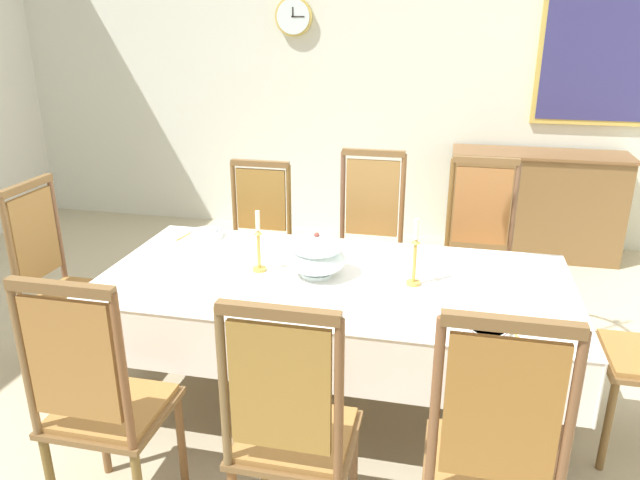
{
  "coord_description": "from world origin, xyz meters",
  "views": [
    {
      "loc": [
        0.52,
        -2.68,
        1.95
      ],
      "look_at": [
        -0.05,
        -0.11,
        0.98
      ],
      "focal_mm": 33.8,
      "sensor_mm": 36.0,
      "label": 1
    }
  ],
  "objects_px": {
    "chair_head_west": "(62,281)",
    "chair_south_a": "(100,400)",
    "chair_north_c": "(478,252)",
    "spoon_primary": "(190,233)",
    "soup_tureen": "(317,255)",
    "bowl_near_right": "(488,330)",
    "dining_table": "(334,291)",
    "chair_north_a": "(256,239)",
    "candlestick_east": "(415,259)",
    "framed_painting": "(608,50)",
    "chair_south_c": "(491,455)",
    "candlestick_west": "(259,248)",
    "mounted_clock": "(294,17)",
    "bowl_near_left": "(207,233)",
    "sideboard": "(534,204)",
    "spoon_secondary": "(515,333)",
    "chair_north_b": "(368,242)",
    "chair_south_b": "(291,429)"
  },
  "relations": [
    {
      "from": "candlestick_west",
      "to": "bowl_near_right",
      "type": "bearing_deg",
      "value": -21.14
    },
    {
      "from": "spoon_secondary",
      "to": "chair_north_b",
      "type": "bearing_deg",
      "value": 103.62
    },
    {
      "from": "dining_table",
      "to": "candlestick_west",
      "type": "bearing_deg",
      "value": 180.0
    },
    {
      "from": "sideboard",
      "to": "bowl_near_right",
      "type": "bearing_deg",
      "value": 80.04
    },
    {
      "from": "chair_south_a",
      "to": "bowl_near_left",
      "type": "relative_size",
      "value": 5.97
    },
    {
      "from": "chair_south_a",
      "to": "soup_tureen",
      "type": "relative_size",
      "value": 3.95
    },
    {
      "from": "chair_south_a",
      "to": "framed_painting",
      "type": "height_order",
      "value": "framed_painting"
    },
    {
      "from": "chair_head_west",
      "to": "chair_south_a",
      "type": "bearing_deg",
      "value": 40.82
    },
    {
      "from": "chair_head_west",
      "to": "spoon_secondary",
      "type": "height_order",
      "value": "chair_head_west"
    },
    {
      "from": "chair_south_a",
      "to": "chair_south_c",
      "type": "height_order",
      "value": "chair_south_c"
    },
    {
      "from": "candlestick_east",
      "to": "bowl_near_left",
      "type": "distance_m",
      "value": 1.3
    },
    {
      "from": "chair_north_a",
      "to": "chair_south_a",
      "type": "bearing_deg",
      "value": 90.0
    },
    {
      "from": "bowl_near_left",
      "to": "sideboard",
      "type": "xyz_separation_m",
      "value": [
        2.08,
        2.16,
        -0.33
      ]
    },
    {
      "from": "mounted_clock",
      "to": "chair_south_c",
      "type": "bearing_deg",
      "value": -66.16
    },
    {
      "from": "chair_north_b",
      "to": "spoon_primary",
      "type": "xyz_separation_m",
      "value": [
        -0.99,
        -0.52,
        0.17
      ]
    },
    {
      "from": "dining_table",
      "to": "bowl_near_right",
      "type": "relative_size",
      "value": 13.27
    },
    {
      "from": "mounted_clock",
      "to": "framed_painting",
      "type": "height_order",
      "value": "framed_painting"
    },
    {
      "from": "chair_south_c",
      "to": "chair_north_c",
      "type": "bearing_deg",
      "value": 90.0
    },
    {
      "from": "chair_north_c",
      "to": "spoon_primary",
      "type": "height_order",
      "value": "chair_north_c"
    },
    {
      "from": "chair_south_b",
      "to": "mounted_clock",
      "type": "distance_m",
      "value": 4.13
    },
    {
      "from": "soup_tureen",
      "to": "candlestick_east",
      "type": "height_order",
      "value": "candlestick_east"
    },
    {
      "from": "chair_north_b",
      "to": "chair_south_c",
      "type": "xyz_separation_m",
      "value": [
        0.69,
        -1.9,
        -0.0
      ]
    },
    {
      "from": "candlestick_east",
      "to": "spoon_primary",
      "type": "height_order",
      "value": "candlestick_east"
    },
    {
      "from": "bowl_near_left",
      "to": "bowl_near_right",
      "type": "distance_m",
      "value": 1.77
    },
    {
      "from": "mounted_clock",
      "to": "candlestick_west",
      "type": "bearing_deg",
      "value": -78.85
    },
    {
      "from": "soup_tureen",
      "to": "framed_painting",
      "type": "relative_size",
      "value": 0.24
    },
    {
      "from": "framed_painting",
      "to": "chair_head_west",
      "type": "bearing_deg",
      "value": -138.81
    },
    {
      "from": "bowl_near_left",
      "to": "spoon_secondary",
      "type": "distance_m",
      "value": 1.85
    },
    {
      "from": "chair_north_a",
      "to": "candlestick_east",
      "type": "bearing_deg",
      "value": 139.51
    },
    {
      "from": "chair_north_c",
      "to": "bowl_near_left",
      "type": "height_order",
      "value": "chair_north_c"
    },
    {
      "from": "spoon_primary",
      "to": "sideboard",
      "type": "distance_m",
      "value": 3.08
    },
    {
      "from": "chair_north_c",
      "to": "soup_tureen",
      "type": "bearing_deg",
      "value": 49.47
    },
    {
      "from": "chair_south_a",
      "to": "chair_north_b",
      "type": "bearing_deg",
      "value": 68.31
    },
    {
      "from": "chair_head_west",
      "to": "spoon_secondary",
      "type": "relative_size",
      "value": 6.61
    },
    {
      "from": "chair_south_a",
      "to": "chair_north_b",
      "type": "xyz_separation_m",
      "value": [
        0.76,
        1.9,
        0.02
      ]
    },
    {
      "from": "framed_painting",
      "to": "chair_south_c",
      "type": "bearing_deg",
      "value": -104.34
    },
    {
      "from": "candlestick_west",
      "to": "mounted_clock",
      "type": "height_order",
      "value": "mounted_clock"
    },
    {
      "from": "chair_north_c",
      "to": "candlestick_east",
      "type": "relative_size",
      "value": 3.52
    },
    {
      "from": "chair_south_b",
      "to": "chair_north_a",
      "type": "bearing_deg",
      "value": 111.77
    },
    {
      "from": "chair_south_b",
      "to": "chair_south_c",
      "type": "height_order",
      "value": "chair_south_c"
    },
    {
      "from": "chair_head_west",
      "to": "chair_north_c",
      "type": "bearing_deg",
      "value": 112.77
    },
    {
      "from": "chair_north_a",
      "to": "soup_tureen",
      "type": "xyz_separation_m",
      "value": [
        0.63,
        -0.95,
        0.31
      ]
    },
    {
      "from": "dining_table",
      "to": "candlestick_east",
      "type": "height_order",
      "value": "candlestick_east"
    },
    {
      "from": "chair_south_c",
      "to": "spoon_secondary",
      "type": "height_order",
      "value": "chair_south_c"
    },
    {
      "from": "chair_north_a",
      "to": "mounted_clock",
      "type": "distance_m",
      "value": 2.35
    },
    {
      "from": "soup_tureen",
      "to": "bowl_near_right",
      "type": "bearing_deg",
      "value": -27.9
    },
    {
      "from": "dining_table",
      "to": "chair_north_a",
      "type": "distance_m",
      "value": 1.2
    },
    {
      "from": "dining_table",
      "to": "candlestick_east",
      "type": "distance_m",
      "value": 0.44
    },
    {
      "from": "soup_tureen",
      "to": "chair_north_c",
      "type": "bearing_deg",
      "value": 49.47
    },
    {
      "from": "chair_north_b",
      "to": "spoon_primary",
      "type": "bearing_deg",
      "value": 27.37
    }
  ]
}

